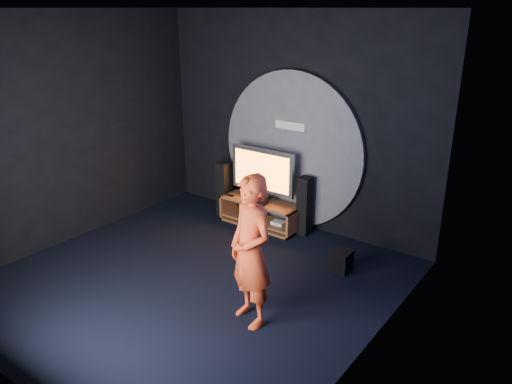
% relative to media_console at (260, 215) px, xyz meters
% --- Properties ---
extents(floor, '(5.00, 5.00, 0.00)m').
position_rel_media_console_xyz_m(floor, '(0.34, -2.05, -0.19)').
color(floor, black).
rests_on(floor, ground).
extents(back_wall, '(5.00, 0.04, 3.50)m').
position_rel_media_console_xyz_m(back_wall, '(0.34, 0.45, 1.56)').
color(back_wall, black).
rests_on(back_wall, ground).
extents(left_wall, '(0.04, 5.00, 3.50)m').
position_rel_media_console_xyz_m(left_wall, '(-2.16, -2.05, 1.56)').
color(left_wall, black).
rests_on(left_wall, ground).
extents(right_wall, '(0.04, 5.00, 3.50)m').
position_rel_media_console_xyz_m(right_wall, '(2.84, -2.05, 1.56)').
color(right_wall, black).
rests_on(right_wall, ground).
extents(ceiling, '(5.00, 5.00, 0.01)m').
position_rel_media_console_xyz_m(ceiling, '(0.34, -2.05, 3.31)').
color(ceiling, black).
rests_on(ceiling, back_wall).
extents(wall_disc_panel, '(2.60, 0.11, 2.60)m').
position_rel_media_console_xyz_m(wall_disc_panel, '(0.34, 0.39, 1.11)').
color(wall_disc_panel, '#515156').
rests_on(wall_disc_panel, ground).
extents(media_console, '(1.41, 0.45, 0.45)m').
position_rel_media_console_xyz_m(media_console, '(0.00, 0.00, 0.00)').
color(media_console, brown).
rests_on(media_console, ground).
extents(tv, '(1.21, 0.22, 0.89)m').
position_rel_media_console_xyz_m(tv, '(-0.01, 0.07, 0.74)').
color(tv, '#AEAFB5').
rests_on(tv, media_console).
extents(center_speaker, '(0.40, 0.15, 0.15)m').
position_rel_media_console_xyz_m(center_speaker, '(-0.01, -0.11, 0.33)').
color(center_speaker, black).
rests_on(center_speaker, media_console).
extents(remote, '(0.18, 0.05, 0.02)m').
position_rel_media_console_xyz_m(remote, '(-0.58, -0.12, 0.27)').
color(remote, black).
rests_on(remote, media_console).
extents(tower_speaker_left, '(0.20, 0.22, 0.98)m').
position_rel_media_console_xyz_m(tower_speaker_left, '(-0.79, -0.01, 0.30)').
color(tower_speaker_left, black).
rests_on(tower_speaker_left, ground).
extents(tower_speaker_right, '(0.20, 0.22, 0.98)m').
position_rel_media_console_xyz_m(tower_speaker_right, '(0.77, 0.16, 0.30)').
color(tower_speaker_right, black).
rests_on(tower_speaker_right, ground).
extents(subwoofer, '(0.28, 0.28, 0.31)m').
position_rel_media_console_xyz_m(subwoofer, '(1.83, -0.59, -0.04)').
color(subwoofer, black).
rests_on(subwoofer, ground).
extents(player, '(0.78, 0.64, 1.82)m').
position_rel_media_console_xyz_m(player, '(1.53, -2.30, 0.72)').
color(player, '#E6441F').
rests_on(player, ground).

